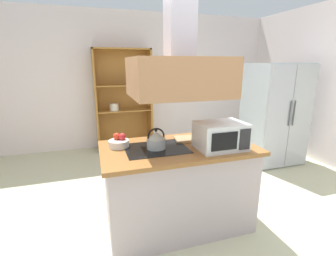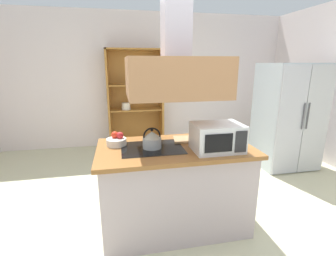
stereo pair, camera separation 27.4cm
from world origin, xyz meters
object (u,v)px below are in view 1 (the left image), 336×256
(kettle, at_px, (156,140))
(fruit_bowl, at_px, (119,142))
(cutting_board, at_px, (191,139))
(dish_cabinet, at_px, (123,105))
(refrigerator, at_px, (274,114))
(microwave, at_px, (221,136))

(kettle, height_order, fruit_bowl, kettle)
(cutting_board, bearing_deg, dish_cabinet, 98.85)
(refrigerator, relative_size, microwave, 3.72)
(fruit_bowl, bearing_deg, microwave, -20.11)
(cutting_board, relative_size, microwave, 0.74)
(microwave, xyz_separation_m, fruit_bowl, (-0.94, 0.34, -0.08))
(dish_cabinet, xyz_separation_m, microwave, (0.57, -2.91, 0.15))
(refrigerator, relative_size, fruit_bowl, 8.50)
(cutting_board, bearing_deg, refrigerator, 27.72)
(kettle, bearing_deg, fruit_bowl, 154.77)
(dish_cabinet, relative_size, kettle, 9.63)
(refrigerator, distance_m, cutting_board, 2.26)
(refrigerator, bearing_deg, kettle, -153.44)
(microwave, distance_m, fruit_bowl, 1.00)
(dish_cabinet, bearing_deg, refrigerator, -32.21)
(refrigerator, height_order, cutting_board, refrigerator)
(dish_cabinet, bearing_deg, kettle, -90.66)
(kettle, relative_size, microwave, 0.45)
(dish_cabinet, height_order, kettle, dish_cabinet)
(refrigerator, height_order, fruit_bowl, refrigerator)
(kettle, relative_size, cutting_board, 0.61)
(refrigerator, distance_m, kettle, 2.72)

